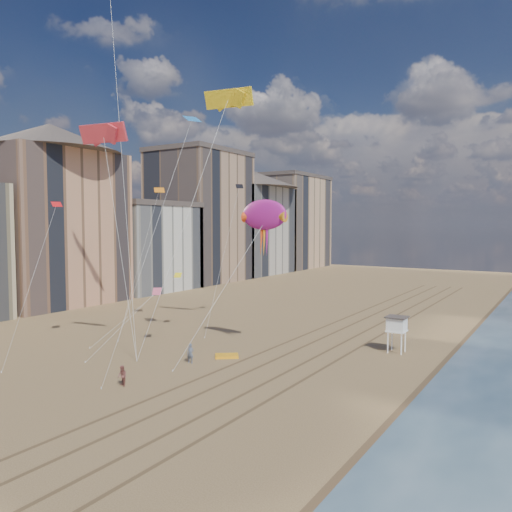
{
  "coord_description": "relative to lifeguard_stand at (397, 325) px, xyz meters",
  "views": [
    {
      "loc": [
        24.19,
        -15.63,
        12.62
      ],
      "look_at": [
        -2.13,
        26.0,
        9.5
      ],
      "focal_mm": 35.0,
      "sensor_mm": 36.0,
      "label": 1
    }
  ],
  "objects": [
    {
      "name": "tracks",
      "position": [
        -7.46,
        -2.74,
        -2.77
      ],
      "size": [
        7.68,
        120.0,
        0.01
      ],
      "color": "brown",
      "rests_on": "ground"
    },
    {
      "name": "wet_sand",
      "position": [
        8.99,
        7.26,
        -2.77
      ],
      "size": [
        260.0,
        260.0,
        0.0
      ],
      "primitive_type": "plane",
      "color": "#42301E",
      "rests_on": "ground"
    },
    {
      "name": "kite_flyer_b",
      "position": [
        -15.02,
        -21.71,
        -1.95
      ],
      "size": [
        0.98,
        0.88,
        1.65
      ],
      "primitive_type": "imported",
      "rotation": [
        0.0,
        0.0,
        -0.39
      ],
      "color": "brown",
      "rests_on": "ground"
    },
    {
      "name": "parafoils",
      "position": [
        -21.33,
        -11.7,
        26.44
      ],
      "size": [
        13.97,
        14.16,
        18.66
      ],
      "color": "black",
      "rests_on": "ground"
    },
    {
      "name": "small_kites",
      "position": [
        -22.19,
        -8.28,
        12.92
      ],
      "size": [
        14.16,
        21.12,
        17.39
      ],
      "color": "#2270BA",
      "rests_on": "ground"
    },
    {
      "name": "ground",
      "position": [
        -10.01,
        -32.74,
        -2.77
      ],
      "size": [
        260.0,
        260.0,
        0.0
      ],
      "primitive_type": "plane",
      "color": "brown",
      "rests_on": "ground"
    },
    {
      "name": "buildings",
      "position": [
        -55.74,
        32.85,
        10.78
      ],
      "size": [
        34.72,
        131.35,
        29.0
      ],
      "color": "#C6B284",
      "rests_on": "ground"
    },
    {
      "name": "kite_flyer_a",
      "position": [
        -14.75,
        -13.79,
        -1.87
      ],
      "size": [
        0.75,
        0.59,
        1.8
      ],
      "primitive_type": "imported",
      "rotation": [
        0.0,
        0.0,
        0.27
      ],
      "color": "slate",
      "rests_on": "ground"
    },
    {
      "name": "lifeguard_stand",
      "position": [
        0.0,
        0.0,
        0.0
      ],
      "size": [
        1.99,
        1.99,
        3.6
      ],
      "color": "white",
      "rests_on": "ground"
    },
    {
      "name": "show_kite",
      "position": [
        -10.76,
        -7.46,
        10.73
      ],
      "size": [
        4.7,
        5.13,
        16.66
      ],
      "color": "#9E1878",
      "rests_on": "ground"
    },
    {
      "name": "grounded_kite",
      "position": [
        -13.13,
        -10.37,
        -2.65
      ],
      "size": [
        2.58,
        2.43,
        0.25
      ],
      "primitive_type": "cube",
      "rotation": [
        0.0,
        0.0,
        0.65
      ],
      "color": "#FFA615",
      "rests_on": "ground"
    }
  ]
}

